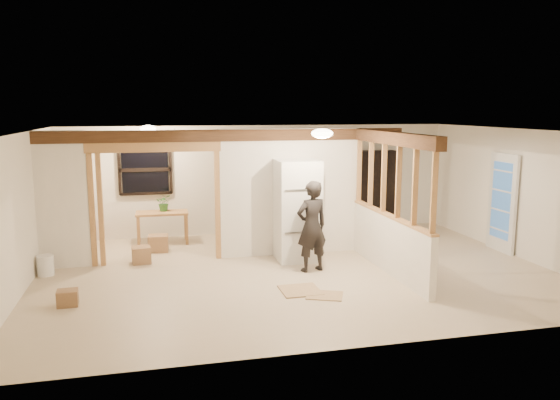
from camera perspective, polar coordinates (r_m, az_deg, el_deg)
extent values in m
cube|color=#C1AB8F|center=(9.89, 1.68, -7.45)|extent=(9.00, 6.50, 0.01)
cube|color=white|center=(9.46, 1.75, 7.21)|extent=(9.00, 6.50, 0.01)
cube|color=white|center=(12.73, -2.06, 2.17)|extent=(9.00, 0.01, 2.50)
cube|color=white|center=(6.58, 9.07, -4.99)|extent=(9.00, 0.01, 2.50)
cube|color=white|center=(9.50, -25.52, -1.31)|extent=(0.01, 6.50, 2.50)
cube|color=white|center=(11.59, 23.75, 0.63)|extent=(0.01, 6.50, 2.50)
cube|color=white|center=(10.58, -21.80, -0.03)|extent=(0.90, 0.12, 2.50)
cube|color=white|center=(10.79, 1.10, 0.84)|extent=(2.80, 0.12, 2.50)
cube|color=#B3814B|center=(10.49, -12.80, -0.49)|extent=(2.46, 0.14, 2.20)
cube|color=#4A2D19|center=(10.45, -5.32, 6.74)|extent=(7.00, 0.18, 0.22)
cube|color=#4A2D19|center=(9.64, 11.66, 6.35)|extent=(0.18, 3.30, 0.22)
cube|color=white|center=(9.92, 11.30, -4.56)|extent=(0.12, 3.20, 1.00)
cube|color=#B3814B|center=(9.70, 11.52, 2.10)|extent=(0.14, 3.20, 1.32)
cube|color=black|center=(12.38, -13.91, 3.08)|extent=(1.12, 0.10, 1.10)
cube|color=white|center=(11.90, 22.21, -0.28)|extent=(0.12, 0.86, 2.00)
ellipsoid|color=#FFEABF|center=(9.07, 4.42, 6.96)|extent=(0.36, 0.36, 0.16)
ellipsoid|color=#FFEABF|center=(11.44, -13.63, 7.26)|extent=(0.32, 0.32, 0.14)
ellipsoid|color=#FFD88C|center=(10.77, -10.90, 5.62)|extent=(0.07, 0.07, 0.07)
cube|color=white|center=(10.42, 1.81, -1.08)|extent=(0.79, 0.77, 1.93)
imported|color=black|center=(9.71, 3.34, -2.76)|extent=(0.68, 0.53, 1.64)
cube|color=#B3814B|center=(12.04, -12.18, -2.84)|extent=(1.11, 0.57, 0.69)
imported|color=#2D5D29|center=(12.03, -12.01, -0.28)|extent=(0.35, 0.30, 0.36)
cylinder|color=#A31420|center=(12.34, -19.59, -3.29)|extent=(0.46, 0.46, 0.52)
cube|color=black|center=(13.37, 9.90, 1.07)|extent=(0.94, 0.31, 1.89)
cylinder|color=white|center=(10.43, -23.30, -6.30)|extent=(0.37, 0.37, 0.36)
cube|color=#8F6845|center=(11.43, -12.60, -4.43)|extent=(0.41, 0.36, 0.34)
cube|color=#8F6845|center=(10.67, -14.28, -5.58)|extent=(0.37, 0.37, 0.31)
cube|color=#8F6845|center=(8.77, -21.32, -9.51)|extent=(0.31, 0.26, 0.24)
cube|color=tan|center=(8.85, 2.13, -9.41)|extent=(0.62, 0.62, 0.02)
cube|color=tan|center=(8.66, 4.68, -9.90)|extent=(0.68, 0.63, 0.02)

